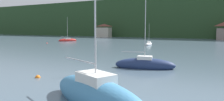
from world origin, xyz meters
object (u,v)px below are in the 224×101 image
sailboat_near_1 (96,95)px  mooring_buoy_near (38,78)px  sailboat_far_3 (68,40)px  mooring_buoy_mid (95,46)px  shore_building_west (104,31)px  sailboat_mid_5 (145,65)px  mooring_buoy_far (47,43)px  sailboat_far_4 (149,44)px

sailboat_near_1 → mooring_buoy_near: sailboat_near_1 is taller
sailboat_far_3 → mooring_buoy_mid: (18.45, -11.28, -0.33)m
shore_building_west → sailboat_near_1: bearing=-59.3°
sailboat_near_1 → shore_building_west: bearing=143.1°
sailboat_mid_5 → mooring_buoy_mid: 31.61m
mooring_buoy_far → mooring_buoy_mid: bearing=-1.3°
shore_building_west → mooring_buoy_near: (39.21, -76.76, -3.06)m
sailboat_far_3 → mooring_buoy_near: (33.32, -43.38, -0.33)m
sailboat_far_3 → mooring_buoy_near: 54.70m
sailboat_far_4 → sailboat_mid_5: size_ratio=0.62×
shore_building_west → mooring_buoy_mid: bearing=-61.4°
sailboat_mid_5 → mooring_buoy_mid: sailboat_mid_5 is taller
mooring_buoy_mid → sailboat_far_3: bearing=148.6°
sailboat_far_3 → sailboat_near_1: bearing=-105.0°
sailboat_mid_5 → mooring_buoy_far: size_ratio=24.32×
sailboat_near_1 → sailboat_far_3: bearing=154.2°
sailboat_mid_5 → mooring_buoy_far: 45.02m
sailboat_far_4 → sailboat_mid_5: (10.74, -31.73, 0.14)m
mooring_buoy_far → mooring_buoy_near: bearing=-45.7°
shore_building_west → sailboat_far_3: (5.89, -33.39, -2.73)m
mooring_buoy_mid → sailboat_near_1: bearing=-56.8°
shore_building_west → sailboat_mid_5: (45.92, -67.77, -2.66)m
shore_building_west → sailboat_near_1: (47.55, -80.09, -2.50)m
mooring_buoy_near → mooring_buoy_far: size_ratio=1.21×
sailboat_far_4 → mooring_buoy_far: (-27.67, -8.25, -0.26)m
sailboat_near_1 → sailboat_far_3: (-41.66, 46.70, -0.22)m
sailboat_far_3 → sailboat_mid_5: bearing=-97.4°
shore_building_west → mooring_buoy_far: shore_building_west is taller
sailboat_near_1 → mooring_buoy_mid: 42.35m
mooring_buoy_mid → sailboat_far_4: bearing=38.5°
sailboat_far_3 → sailboat_far_4: 29.41m
sailboat_far_3 → sailboat_mid_5: 52.77m
sailboat_near_1 → mooring_buoy_near: bearing=-179.3°
shore_building_west → mooring_buoy_far: size_ratio=17.47×
sailboat_far_4 → mooring_buoy_mid: (-10.84, -8.63, -0.26)m
mooring_buoy_near → sailboat_far_4: bearing=95.6°
sailboat_far_3 → mooring_buoy_near: bearing=-109.2°
sailboat_far_4 → mooring_buoy_far: size_ratio=15.10×
mooring_buoy_mid → mooring_buoy_near: bearing=-65.1°
sailboat_near_1 → mooring_buoy_near: 9.00m
sailboat_near_1 → mooring_buoy_far: 53.71m
mooring_buoy_far → sailboat_near_1: bearing=-41.8°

